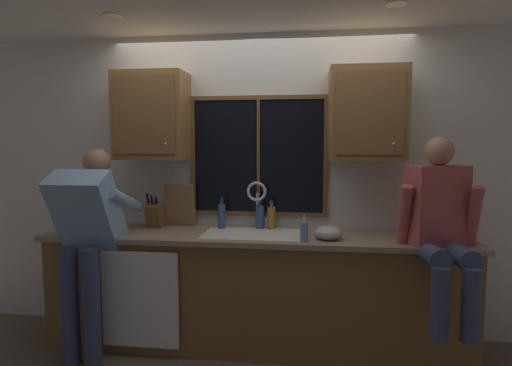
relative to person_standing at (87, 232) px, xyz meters
name	(u,v)px	position (x,y,z in m)	size (l,w,h in m)	color
back_wall	(259,185)	(1.22, 0.70, 0.30)	(5.67, 0.12, 2.55)	silver
ceiling_downlight_left	(112,16)	(0.24, 0.04, 1.57)	(0.14, 0.14, 0.01)	#FFEAB2
ceiling_downlight_right	(397,4)	(2.20, 0.04, 1.57)	(0.14, 0.14, 0.01)	#FFEAB2
window_glass	(258,156)	(1.22, 0.63, 0.55)	(1.10, 0.02, 0.95)	black
window_frame_top	(258,98)	(1.22, 0.62, 1.04)	(1.17, 0.02, 0.04)	brown
window_frame_bottom	(258,214)	(1.22, 0.62, 0.06)	(1.17, 0.02, 0.04)	brown
window_frame_left	(193,156)	(0.65, 0.62, 0.55)	(0.04, 0.02, 0.95)	brown
window_frame_right	(326,157)	(1.79, 0.62, 0.55)	(0.04, 0.02, 0.95)	brown
window_mullion_center	(258,156)	(1.22, 0.62, 0.55)	(0.02, 0.02, 0.95)	brown
lower_cabinet_run	(254,292)	(1.22, 0.35, -0.53)	(3.27, 0.58, 0.88)	brown
countertop	(254,236)	(1.22, 0.33, -0.07)	(3.33, 0.62, 0.04)	gray
dishwasher_front	(140,300)	(0.39, 0.03, -0.52)	(0.60, 0.02, 0.74)	white
upper_cabinet_left	(152,116)	(0.35, 0.47, 0.89)	(0.58, 0.36, 0.72)	olive
upper_cabinet_right	(367,114)	(2.09, 0.47, 0.89)	(0.58, 0.36, 0.72)	olive
sink	(254,246)	(1.22, 0.34, -0.15)	(0.80, 0.46, 0.21)	white
faucet	(257,199)	(1.23, 0.52, 0.20)	(0.18, 0.09, 0.40)	silver
person_standing	(87,232)	(0.00, 0.00, 0.00)	(0.53, 0.67, 1.60)	#384260
person_sitting_on_counter	(441,221)	(2.55, 0.07, 0.13)	(0.54, 0.66, 1.26)	#384260
knife_block	(155,215)	(0.35, 0.46, 0.06)	(0.12, 0.18, 0.32)	brown
cutting_board	(181,205)	(0.55, 0.55, 0.13)	(0.25, 0.02, 0.38)	#997047
mixing_bowl	(328,233)	(1.80, 0.23, -0.01)	(0.21, 0.21, 0.11)	#B7B7BC
soap_dispenser	(304,231)	(1.62, 0.12, 0.02)	(0.06, 0.07, 0.20)	#668CCC
bottle_green_glass	(222,215)	(0.92, 0.51, 0.06)	(0.07, 0.07, 0.27)	#334C8C
bottle_tall_clear	(271,217)	(1.34, 0.53, 0.05)	(0.07, 0.07, 0.25)	olive
bottle_amber_small	(260,216)	(1.25, 0.54, 0.05)	(0.07, 0.07, 0.26)	#334C8C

